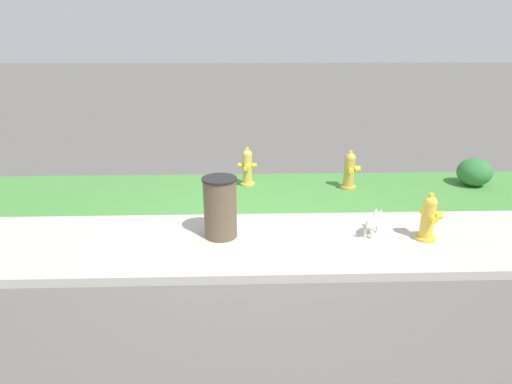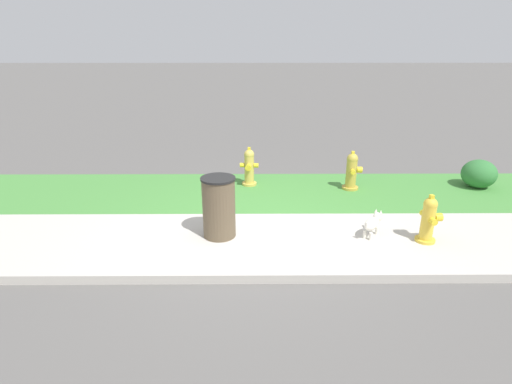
{
  "view_description": "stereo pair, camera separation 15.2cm",
  "coord_description": "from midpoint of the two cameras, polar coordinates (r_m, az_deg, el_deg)",
  "views": [
    {
      "loc": [
        -0.23,
        -5.19,
        2.68
      ],
      "look_at": [
        -0.04,
        0.96,
        0.4
      ],
      "focal_mm": 28.0,
      "sensor_mm": 36.0,
      "label": 1
    },
    {
      "loc": [
        -0.08,
        -5.19,
        2.68
      ],
      "look_at": [
        -0.04,
        0.96,
        0.4
      ],
      "focal_mm": 28.0,
      "sensor_mm": 36.0,
      "label": 2
    }
  ],
  "objects": [
    {
      "name": "small_white_dog",
      "position": [
        6.17,
        17.03,
        -4.26
      ],
      "size": [
        0.39,
        0.45,
        0.36
      ],
      "rotation": [
        0.0,
        0.0,
        0.92
      ],
      "color": "silver",
      "rests_on": "ground"
    },
    {
      "name": "fire_hydrant_near_corner",
      "position": [
        6.21,
        24.07,
        -3.64
      ],
      "size": [
        0.34,
        0.37,
        0.72
      ],
      "rotation": [
        0.0,
        0.0,
        4.8
      ],
      "color": "gold",
      "rests_on": "ground"
    },
    {
      "name": "street_curb",
      "position": [
        4.91,
        1.54,
        -11.94
      ],
      "size": [
        18.0,
        0.16,
        0.12
      ],
      "primitive_type": "cube",
      "color": "#BCB7AD",
      "rests_on": "ground"
    },
    {
      "name": "shrub_bush_near_lamp",
      "position": [
        9.09,
        29.67,
        2.28
      ],
      "size": [
        0.66,
        0.66,
        0.56
      ],
      "color": "#337538",
      "rests_on": "ground"
    },
    {
      "name": "trash_bin",
      "position": [
        5.81,
        -4.58,
        -2.22
      ],
      "size": [
        0.5,
        0.5,
        0.92
      ],
      "color": "brown",
      "rests_on": "ground"
    },
    {
      "name": "fire_hydrant_at_driveway",
      "position": [
        7.99,
        -0.43,
        3.58
      ],
      "size": [
        0.38,
        0.35,
        0.78
      ],
      "rotation": [
        0.0,
        0.0,
        3.04
      ],
      "color": "gold",
      "rests_on": "ground"
    },
    {
      "name": "grass_verge",
      "position": [
        7.74,
        0.8,
        0.09
      ],
      "size": [
        18.0,
        2.22,
        0.01
      ],
      "primitive_type": "cube",
      "color": "#47893D",
      "rests_on": "ground"
    },
    {
      "name": "ground_plane",
      "position": [
        5.84,
        1.2,
        -6.98
      ],
      "size": [
        120.0,
        120.0,
        0.0
      ],
      "primitive_type": "plane",
      "color": "#5B5956"
    },
    {
      "name": "fire_hydrant_by_grass_verge",
      "position": [
        8.0,
        14.04,
        2.92
      ],
      "size": [
        0.36,
        0.39,
        0.77
      ],
      "rotation": [
        0.0,
        0.0,
        4.64
      ],
      "color": "gold",
      "rests_on": "ground"
    },
    {
      "name": "sidewalk_pavement",
      "position": [
        5.84,
        1.2,
        -6.94
      ],
      "size": [
        18.0,
        1.92,
        0.01
      ],
      "primitive_type": "cube",
      "color": "#BCB7AD",
      "rests_on": "ground"
    }
  ]
}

